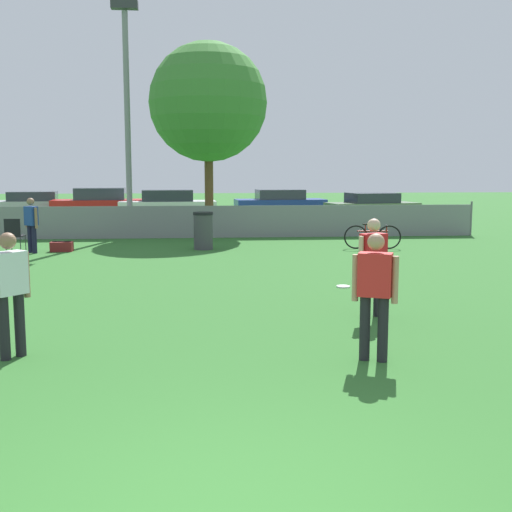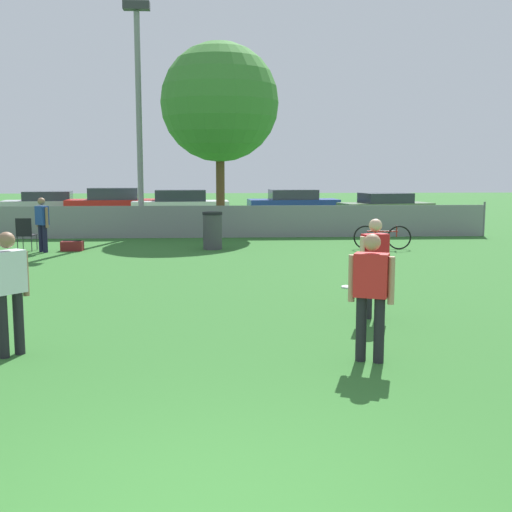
{
  "view_description": "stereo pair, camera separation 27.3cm",
  "coord_description": "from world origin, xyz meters",
  "px_view_note": "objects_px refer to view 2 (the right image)",
  "views": [
    {
      "loc": [
        -0.11,
        -3.95,
        2.33
      ],
      "look_at": [
        0.69,
        5.45,
        1.05
      ],
      "focal_mm": 45.0,
      "sensor_mm": 36.0,
      "label": 1
    },
    {
      "loc": [
        0.16,
        -3.97,
        2.33
      ],
      "look_at": [
        0.69,
        5.45,
        1.05
      ],
      "focal_mm": 45.0,
      "sensor_mm": 36.0,
      "label": 2
    }
  ],
  "objects_px": {
    "player_thrower_red": "(375,261)",
    "folding_chair_sideline": "(26,232)",
    "parked_car_red": "(114,204)",
    "parked_car_silver": "(48,204)",
    "parked_car_blue": "(293,203)",
    "bicycle_sideline": "(382,237)",
    "spectator_in_blue": "(42,221)",
    "frisbee_disc": "(348,287)",
    "trash_bin": "(212,230)",
    "gear_bag_sideline": "(72,246)",
    "player_receiver_white": "(9,285)",
    "player_defender_red": "(371,289)",
    "parked_car_olive": "(385,207)",
    "tree_near_pole": "(220,103)",
    "light_pole": "(139,99)",
    "parked_car_white": "(181,205)"
  },
  "relations": [
    {
      "from": "gear_bag_sideline",
      "to": "parked_car_silver",
      "type": "distance_m",
      "value": 14.48
    },
    {
      "from": "parked_car_white",
      "to": "parked_car_blue",
      "type": "relative_size",
      "value": 0.99
    },
    {
      "from": "player_receiver_white",
      "to": "parked_car_blue",
      "type": "xyz_separation_m",
      "value": [
        6.29,
        23.91,
        -0.24
      ]
    },
    {
      "from": "tree_near_pole",
      "to": "player_thrower_red",
      "type": "height_order",
      "value": "tree_near_pole"
    },
    {
      "from": "light_pole",
      "to": "tree_near_pole",
      "type": "xyz_separation_m",
      "value": [
        2.8,
        1.22,
        0.02
      ]
    },
    {
      "from": "parked_car_olive",
      "to": "player_receiver_white",
      "type": "bearing_deg",
      "value": -126.34
    },
    {
      "from": "light_pole",
      "to": "trash_bin",
      "type": "xyz_separation_m",
      "value": [
        2.55,
        -4.04,
        -4.18
      ]
    },
    {
      "from": "parked_car_silver",
      "to": "parked_car_white",
      "type": "distance_m",
      "value": 7.11
    },
    {
      "from": "parked_car_silver",
      "to": "parked_car_blue",
      "type": "bearing_deg",
      "value": -9.45
    },
    {
      "from": "parked_car_red",
      "to": "parked_car_silver",
      "type": "bearing_deg",
      "value": 153.71
    },
    {
      "from": "bicycle_sideline",
      "to": "parked_car_blue",
      "type": "height_order",
      "value": "parked_car_blue"
    },
    {
      "from": "player_defender_red",
      "to": "light_pole",
      "type": "bearing_deg",
      "value": 129.79
    },
    {
      "from": "spectator_in_blue",
      "to": "folding_chair_sideline",
      "type": "xyz_separation_m",
      "value": [
        -0.56,
        0.28,
        -0.34
      ]
    },
    {
      "from": "bicycle_sideline",
      "to": "parked_car_red",
      "type": "height_order",
      "value": "parked_car_red"
    },
    {
      "from": "player_receiver_white",
      "to": "player_thrower_red",
      "type": "distance_m",
      "value": 5.35
    },
    {
      "from": "player_thrower_red",
      "to": "parked_car_red",
      "type": "height_order",
      "value": "player_thrower_red"
    },
    {
      "from": "folding_chair_sideline",
      "to": "trash_bin",
      "type": "xyz_separation_m",
      "value": [
        5.34,
        0.16,
        0.01
      ]
    },
    {
      "from": "bicycle_sideline",
      "to": "parked_car_red",
      "type": "distance_m",
      "value": 15.93
    },
    {
      "from": "player_thrower_red",
      "to": "folding_chair_sideline",
      "type": "xyz_separation_m",
      "value": [
        -7.98,
        8.82,
        -0.36
      ]
    },
    {
      "from": "folding_chair_sideline",
      "to": "parked_car_red",
      "type": "height_order",
      "value": "parked_car_red"
    },
    {
      "from": "tree_near_pole",
      "to": "spectator_in_blue",
      "type": "height_order",
      "value": "tree_near_pole"
    },
    {
      "from": "frisbee_disc",
      "to": "gear_bag_sideline",
      "type": "bearing_deg",
      "value": 137.58
    },
    {
      "from": "tree_near_pole",
      "to": "parked_car_blue",
      "type": "relative_size",
      "value": 1.52
    },
    {
      "from": "spectator_in_blue",
      "to": "parked_car_olive",
      "type": "xyz_separation_m",
      "value": [
        12.63,
        10.86,
        -0.25
      ]
    },
    {
      "from": "parked_car_silver",
      "to": "frisbee_disc",
      "type": "bearing_deg",
      "value": -67.98
    },
    {
      "from": "tree_near_pole",
      "to": "folding_chair_sideline",
      "type": "distance_m",
      "value": 8.86
    },
    {
      "from": "spectator_in_blue",
      "to": "frisbee_disc",
      "type": "distance_m",
      "value": 9.62
    },
    {
      "from": "frisbee_disc",
      "to": "light_pole",
      "type": "bearing_deg",
      "value": 117.0
    },
    {
      "from": "player_thrower_red",
      "to": "spectator_in_blue",
      "type": "relative_size",
      "value": 1.02
    },
    {
      "from": "folding_chair_sideline",
      "to": "parked_car_olive",
      "type": "relative_size",
      "value": 0.22
    },
    {
      "from": "parked_car_silver",
      "to": "spectator_in_blue",
      "type": "bearing_deg",
      "value": -82.86
    },
    {
      "from": "player_defender_red",
      "to": "player_thrower_red",
      "type": "distance_m",
      "value": 2.38
    },
    {
      "from": "player_receiver_white",
      "to": "parked_car_silver",
      "type": "xyz_separation_m",
      "value": [
        -5.9,
        24.46,
        -0.27
      ]
    },
    {
      "from": "bicycle_sideline",
      "to": "parked_car_white",
      "type": "height_order",
      "value": "parked_car_white"
    },
    {
      "from": "folding_chair_sideline",
      "to": "parked_car_silver",
      "type": "relative_size",
      "value": 0.21
    },
    {
      "from": "frisbee_disc",
      "to": "parked_car_silver",
      "type": "xyz_separation_m",
      "value": [
        -11.06,
        20.04,
        0.61
      ]
    },
    {
      "from": "bicycle_sideline",
      "to": "parked_car_silver",
      "type": "distance_m",
      "value": 19.31
    },
    {
      "from": "player_receiver_white",
      "to": "parked_car_white",
      "type": "distance_m",
      "value": 22.1
    },
    {
      "from": "light_pole",
      "to": "parked_car_white",
      "type": "relative_size",
      "value": 1.76
    },
    {
      "from": "light_pole",
      "to": "parked_car_red",
      "type": "bearing_deg",
      "value": 105.48
    },
    {
      "from": "light_pole",
      "to": "frisbee_disc",
      "type": "xyz_separation_m",
      "value": [
        5.3,
        -10.41,
        -4.72
      ]
    },
    {
      "from": "gear_bag_sideline",
      "to": "trash_bin",
      "type": "bearing_deg",
      "value": 2.21
    },
    {
      "from": "player_receiver_white",
      "to": "folding_chair_sideline",
      "type": "distance_m",
      "value": 11.03
    },
    {
      "from": "player_defender_red",
      "to": "player_thrower_red",
      "type": "xyz_separation_m",
      "value": [
        0.6,
        2.3,
        0.0
      ]
    },
    {
      "from": "bicycle_sideline",
      "to": "parked_car_olive",
      "type": "xyz_separation_m",
      "value": [
        2.87,
        10.76,
        0.26
      ]
    },
    {
      "from": "tree_near_pole",
      "to": "frisbee_disc",
      "type": "height_order",
      "value": "tree_near_pole"
    },
    {
      "from": "player_thrower_red",
      "to": "folding_chair_sideline",
      "type": "relative_size",
      "value": 1.64
    },
    {
      "from": "player_thrower_red",
      "to": "bicycle_sideline",
      "type": "relative_size",
      "value": 0.94
    },
    {
      "from": "player_receiver_white",
      "to": "parked_car_red",
      "type": "distance_m",
      "value": 23.14
    },
    {
      "from": "gear_bag_sideline",
      "to": "parked_car_silver",
      "type": "xyz_separation_m",
      "value": [
        -4.26,
        13.83,
        0.49
      ]
    }
  ]
}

